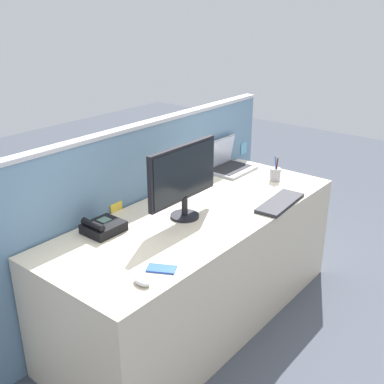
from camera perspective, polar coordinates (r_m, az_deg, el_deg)
name	(u,v)px	position (r m, az deg, el deg)	size (l,w,h in m)	color
ground_plane	(198,316)	(3.20, 0.72, -14.73)	(10.00, 10.00, 0.00)	#424751
desk	(198,267)	(2.99, 0.75, -9.01)	(2.02, 0.79, 0.75)	beige
cubicle_divider	(147,213)	(3.13, -5.47, -2.55)	(2.42, 0.08, 1.23)	#6084A3
desktop_monitor	(183,176)	(2.66, -1.06, 1.91)	(0.54, 0.17, 0.44)	black
laptop	(227,163)	(3.52, 4.23, 3.56)	(0.34, 0.27, 0.23)	#9EA0A8
desk_phone	(103,227)	(2.62, -10.76, -4.19)	(0.20, 0.18, 0.09)	black
keyboard_main	(280,203)	(2.97, 10.60, -1.28)	(0.41, 0.15, 0.02)	#232328
computer_mouse_right_hand	(142,281)	(2.15, -6.06, -10.61)	(0.06, 0.10, 0.03)	silver
pen_cup	(275,174)	(3.35, 10.04, 2.15)	(0.08, 0.08, 0.18)	#99999E
cell_phone_blue_case	(161,269)	(2.25, -3.71, -9.24)	(0.07, 0.14, 0.01)	blue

